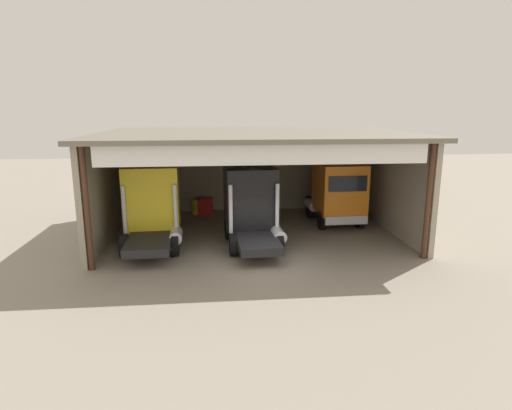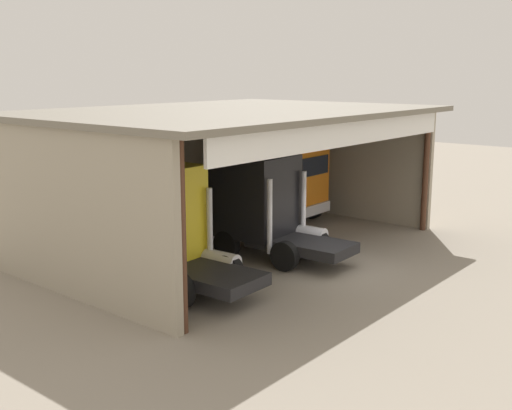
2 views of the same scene
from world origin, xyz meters
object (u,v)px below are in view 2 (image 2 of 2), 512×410
object	(u,v)px
truck_yellow_yard_outside	(164,227)
oil_drum	(97,231)
truck_orange_center_left_bay	(284,180)
tool_cart	(108,228)
truck_black_center_bay	(262,204)

from	to	relation	value
truck_yellow_yard_outside	oil_drum	size ratio (longest dim) A/B	5.29
oil_drum	truck_orange_center_left_bay	bearing A→B (deg)	-22.35
truck_yellow_yard_outside	tool_cart	bearing A→B (deg)	66.18
truck_yellow_yard_outside	truck_orange_center_left_bay	bearing A→B (deg)	13.43
truck_yellow_yard_outside	truck_black_center_bay	xyz separation A→B (m)	(4.59, -0.07, -0.02)
truck_orange_center_left_bay	oil_drum	size ratio (longest dim) A/B	5.71
truck_yellow_yard_outside	truck_orange_center_left_bay	xyz separation A→B (m)	(9.55, 2.67, -0.09)
oil_drum	truck_black_center_bay	bearing A→B (deg)	-64.83
truck_black_center_bay	tool_cart	world-z (taller)	truck_black_center_bay
truck_black_center_bay	truck_orange_center_left_bay	xyz separation A→B (m)	(4.96, 2.75, -0.07)
truck_yellow_yard_outside	oil_drum	world-z (taller)	truck_yellow_yard_outside
tool_cart	oil_drum	bearing A→B (deg)	177.16
tool_cart	truck_black_center_bay	bearing A→B (deg)	-68.89
truck_orange_center_left_bay	tool_cart	bearing A→B (deg)	-24.95
truck_orange_center_left_bay	oil_drum	bearing A→B (deg)	-23.72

